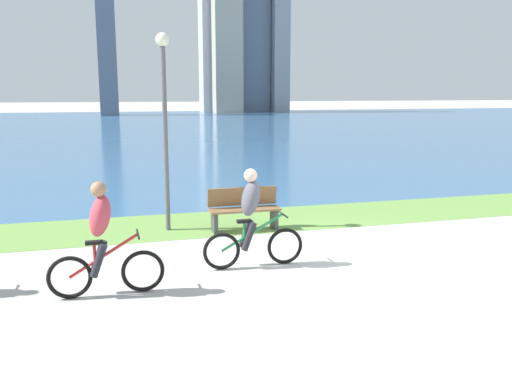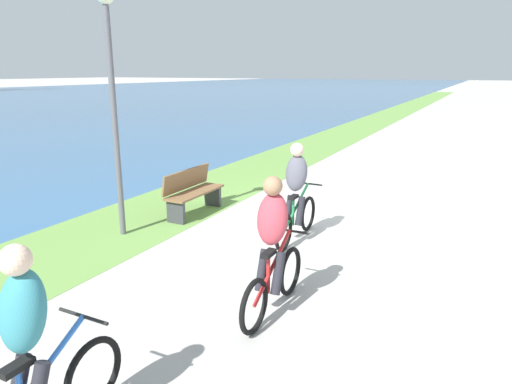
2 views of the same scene
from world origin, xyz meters
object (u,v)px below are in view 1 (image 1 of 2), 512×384
(cyclist_lead, at_px, (251,218))
(lamppost_tall, at_px, (164,104))
(bench_near_path, at_px, (244,209))
(cyclist_trailing, at_px, (102,239))

(cyclist_lead, relative_size, lamppost_tall, 0.42)
(bench_near_path, relative_size, lamppost_tall, 0.37)
(cyclist_trailing, distance_m, bench_near_path, 4.21)
(cyclist_trailing, height_order, bench_near_path, cyclist_trailing)
(lamppost_tall, bearing_deg, cyclist_lead, -69.37)
(cyclist_trailing, bearing_deg, bench_near_path, 46.99)
(cyclist_lead, bearing_deg, cyclist_trailing, -164.41)
(cyclist_trailing, xyz_separation_m, lamppost_tall, (1.31, 3.49, 1.81))
(cyclist_lead, height_order, cyclist_trailing, cyclist_trailing)
(cyclist_lead, xyz_separation_m, cyclist_trailing, (-2.37, -0.66, 0.00))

